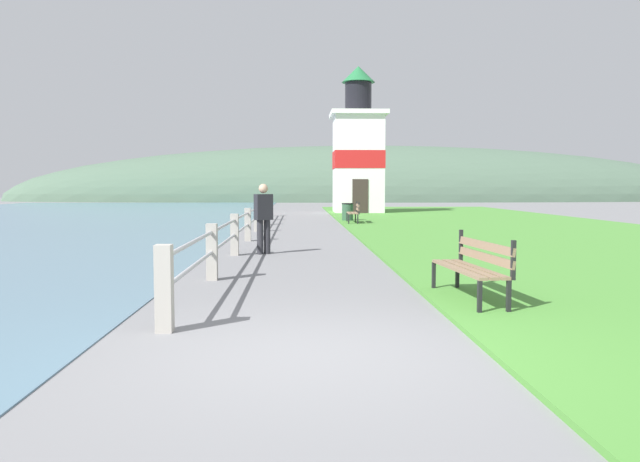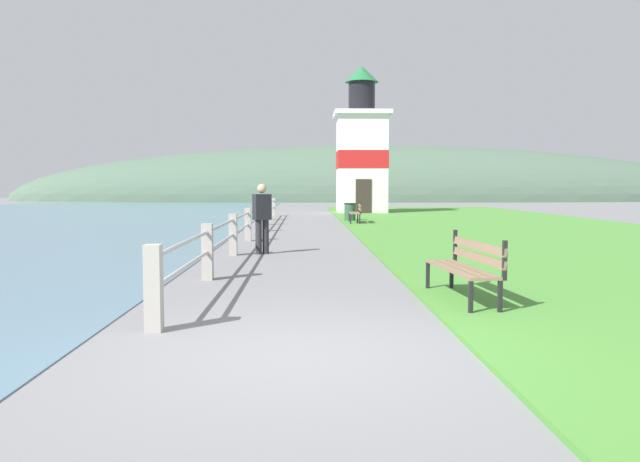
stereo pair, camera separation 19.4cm
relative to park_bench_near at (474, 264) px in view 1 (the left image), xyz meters
The scene contains 9 objects.
ground_plane 3.49m from the park_bench_near, 131.53° to the right, with size 160.00×160.00×0.00m, color slate.
grass_verge 14.64m from the park_bench_near, 68.36° to the left, with size 12.00×48.55×0.06m.
seawall_railing 12.30m from the park_bench_near, 108.33° to the left, with size 0.18×26.69×0.96m.
park_bench_near is the anchor object (origin of this frame).
park_bench_midway 17.84m from the park_bench_near, 90.08° to the left, with size 0.53×1.77×0.94m.
lighthouse 28.72m from the park_bench_near, 87.70° to the left, with size 3.26×3.26×8.61m.
person_strolling 7.05m from the park_bench_near, 117.17° to the left, with size 0.46×0.39×1.65m.
trash_bin 19.58m from the park_bench_near, 90.51° to the left, with size 0.54×0.54×0.84m.
distant_hillside 60.06m from the park_bench_near, 84.54° to the left, with size 80.00×16.00×12.00m.
Camera 1 is at (-0.12, -5.80, 1.60)m, focal length 35.00 mm.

